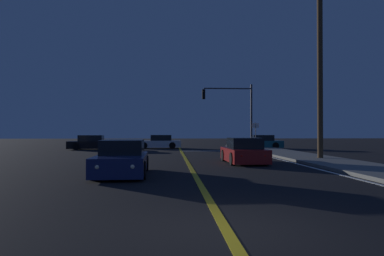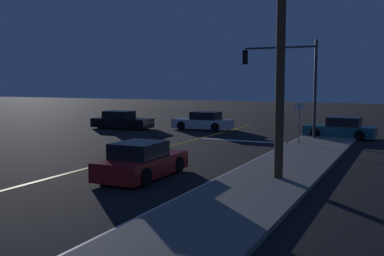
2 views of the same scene
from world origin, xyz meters
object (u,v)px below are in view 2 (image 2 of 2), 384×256
(car_parked_curb_white, at_px, (203,122))
(car_far_approaching_black, at_px, (121,121))
(traffic_signal_near_right, at_px, (288,73))
(utility_pole_right, at_px, (281,21))
(car_distant_tail_red, at_px, (142,162))
(car_following_oncoming_teal, at_px, (341,129))
(street_sign_corner, at_px, (299,116))

(car_parked_curb_white, height_order, car_far_approaching_black, same)
(car_parked_curb_white, distance_m, traffic_signal_near_right, 8.33)
(utility_pole_right, bearing_deg, traffic_signal_near_right, 102.50)
(car_distant_tail_red, bearing_deg, car_following_oncoming_teal, 71.38)
(traffic_signal_near_right, relative_size, utility_pole_right, 0.56)
(traffic_signal_near_right, height_order, street_sign_corner, traffic_signal_near_right)
(car_far_approaching_black, xyz_separation_m, traffic_signal_near_right, (13.04, -0.77, 3.52))
(car_far_approaching_black, bearing_deg, car_distant_tail_red, 34.89)
(car_parked_curb_white, xyz_separation_m, traffic_signal_near_right, (7.03, -2.77, 3.52))
(car_following_oncoming_teal, xyz_separation_m, utility_pole_right, (-0.23, -14.23, 5.05))
(car_parked_curb_white, bearing_deg, utility_pole_right, -148.26)
(car_following_oncoming_teal, bearing_deg, car_parked_curb_white, 87.10)
(car_following_oncoming_teal, bearing_deg, car_far_approaching_black, 96.35)
(car_following_oncoming_teal, bearing_deg, car_distant_tail_red, 165.00)
(car_distant_tail_red, bearing_deg, car_far_approaching_black, 126.03)
(car_far_approaching_black, bearing_deg, utility_pole_right, 48.06)
(car_parked_curb_white, relative_size, car_following_oncoming_teal, 1.02)
(utility_pole_right, bearing_deg, car_following_oncoming_teal, 89.08)
(car_far_approaching_black, height_order, traffic_signal_near_right, traffic_signal_near_right)
(street_sign_corner, bearing_deg, car_distant_tail_red, -106.97)
(car_far_approaching_black, distance_m, street_sign_corner, 14.87)
(car_far_approaching_black, xyz_separation_m, utility_pole_right, (15.80, -13.22, 5.05))
(utility_pole_right, height_order, street_sign_corner, utility_pole_right)
(street_sign_corner, bearing_deg, car_parked_curb_white, 146.44)
(car_following_oncoming_teal, bearing_deg, street_sign_corner, 163.16)
(car_parked_curb_white, height_order, car_distant_tail_red, same)
(traffic_signal_near_right, bearing_deg, car_following_oncoming_teal, -149.28)
(car_distant_tail_red, distance_m, car_far_approaching_black, 18.34)
(car_distant_tail_red, xyz_separation_m, car_far_approaching_black, (-11.01, 14.66, 0.00))
(car_following_oncoming_teal, height_order, utility_pole_right, utility_pole_right)
(car_distant_tail_red, xyz_separation_m, traffic_signal_near_right, (2.03, 13.90, 3.52))
(car_distant_tail_red, relative_size, utility_pole_right, 0.38)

